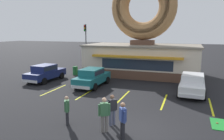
% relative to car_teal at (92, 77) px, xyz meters
% --- Properties ---
extents(ground_plane, '(160.00, 160.00, 0.00)m').
position_rel_car_teal_xyz_m(ground_plane, '(5.82, -7.24, -0.87)').
color(ground_plane, black).
extents(donut_shop_building, '(12.30, 6.75, 10.96)m').
position_rel_car_teal_xyz_m(donut_shop_building, '(3.05, 6.70, 2.87)').
color(donut_shop_building, brown).
rests_on(donut_shop_building, ground).
extents(mini_donut_far_centre, '(0.13, 0.13, 0.04)m').
position_rel_car_teal_xyz_m(mini_donut_far_centre, '(9.59, -5.12, -0.82)').
color(mini_donut_far_centre, brown).
rests_on(mini_donut_far_centre, putting_mat).
extents(car_teal, '(2.05, 4.59, 1.60)m').
position_rel_car_teal_xyz_m(car_teal, '(0.00, 0.00, 0.00)').
color(car_teal, '#196066').
rests_on(car_teal, ground).
extents(car_white, '(2.10, 4.62, 1.60)m').
position_rel_car_teal_xyz_m(car_white, '(8.34, 0.34, 0.00)').
color(car_white, silver).
rests_on(car_white, ground).
extents(car_navy, '(2.14, 4.63, 1.60)m').
position_rel_car_teal_xyz_m(car_navy, '(-5.22, 0.40, 0.00)').
color(car_navy, navy).
rests_on(car_navy, ground).
extents(pedestrian_blue_sweater_man, '(0.39, 0.53, 1.56)m').
position_rel_car_teal_xyz_m(pedestrian_blue_sweater_man, '(2.18, -7.84, -0.02)').
color(pedestrian_blue_sweater_man, '#232328').
rests_on(pedestrian_blue_sweater_man, ground).
extents(pedestrian_hooded_kid, '(0.41, 0.51, 1.70)m').
position_rel_car_teal_xyz_m(pedestrian_hooded_kid, '(5.33, -8.27, 0.07)').
color(pedestrian_hooded_kid, '#232328').
rests_on(pedestrian_hooded_kid, ground).
extents(pedestrian_leather_jacket_man, '(0.43, 0.47, 1.64)m').
position_rel_car_teal_xyz_m(pedestrian_leather_jacket_man, '(4.41, -7.12, 0.04)').
color(pedestrian_leather_jacket_man, '#474C66').
rests_on(pedestrian_leather_jacket_man, ground).
extents(pedestrian_clipboard_woman, '(0.51, 0.41, 1.74)m').
position_rel_car_teal_xyz_m(pedestrian_clipboard_woman, '(4.32, -7.99, 0.10)').
color(pedestrian_clipboard_woman, slate).
rests_on(pedestrian_clipboard_woman, ground).
extents(trash_bin, '(0.57, 0.57, 0.97)m').
position_rel_car_teal_xyz_m(trash_bin, '(-3.93, 4.03, -0.37)').
color(trash_bin, '#1E662D').
rests_on(trash_bin, ground).
extents(traffic_light_pole, '(0.28, 0.47, 5.80)m').
position_rel_car_teal_xyz_m(traffic_light_pole, '(-5.81, 10.58, 2.84)').
color(traffic_light_pole, '#595B60').
rests_on(traffic_light_pole, ground).
extents(parking_stripe_far_left, '(0.12, 3.60, 0.01)m').
position_rel_car_teal_xyz_m(parking_stripe_far_left, '(-2.47, -2.24, -0.87)').
color(parking_stripe_far_left, yellow).
rests_on(parking_stripe_far_left, ground).
extents(parking_stripe_left, '(0.12, 3.60, 0.01)m').
position_rel_car_teal_xyz_m(parking_stripe_left, '(0.53, -2.24, -0.87)').
color(parking_stripe_left, yellow).
rests_on(parking_stripe_left, ground).
extents(parking_stripe_mid_left, '(0.12, 3.60, 0.01)m').
position_rel_car_teal_xyz_m(parking_stripe_mid_left, '(3.53, -2.24, -0.87)').
color(parking_stripe_mid_left, yellow).
rests_on(parking_stripe_mid_left, ground).
extents(parking_stripe_centre, '(0.12, 3.60, 0.01)m').
position_rel_car_teal_xyz_m(parking_stripe_centre, '(6.53, -2.24, -0.87)').
color(parking_stripe_centre, yellow).
rests_on(parking_stripe_centre, ground).
extents(parking_stripe_mid_right, '(0.12, 3.60, 0.01)m').
position_rel_car_teal_xyz_m(parking_stripe_mid_right, '(9.53, -2.24, -0.87)').
color(parking_stripe_mid_right, yellow).
rests_on(parking_stripe_mid_right, ground).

